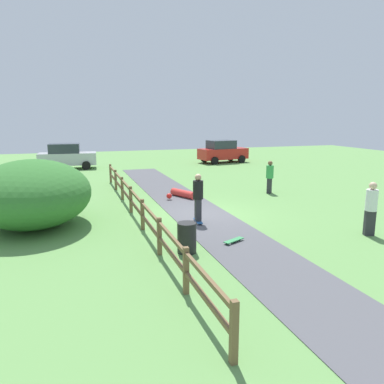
% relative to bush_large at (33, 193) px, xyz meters
% --- Properties ---
extents(ground_plane, '(60.00, 60.00, 0.00)m').
position_rel_bush_large_xyz_m(ground_plane, '(6.25, -0.40, -1.21)').
color(ground_plane, '#60934C').
extents(asphalt_path, '(2.40, 28.00, 0.02)m').
position_rel_bush_large_xyz_m(asphalt_path, '(6.25, -0.40, -1.20)').
color(asphalt_path, '#515156').
rests_on(asphalt_path, ground_plane).
extents(wooden_fence, '(0.12, 18.12, 1.10)m').
position_rel_bush_large_xyz_m(wooden_fence, '(3.65, -0.40, -0.54)').
color(wooden_fence, brown).
rests_on(wooden_fence, ground_plane).
extents(bush_large, '(4.10, 4.92, 2.43)m').
position_rel_bush_large_xyz_m(bush_large, '(0.00, 0.00, 0.00)').
color(bush_large, '#33702D').
rests_on(bush_large, ground_plane).
extents(trash_bin, '(0.56, 0.56, 0.90)m').
position_rel_bush_large_xyz_m(trash_bin, '(4.45, -4.33, -0.76)').
color(trash_bin, black).
rests_on(trash_bin, ground_plane).
extents(skater_riding, '(0.42, 0.82, 1.85)m').
position_rel_bush_large_xyz_m(skater_riding, '(5.77, -1.52, -0.16)').
color(skater_riding, '#265999').
rests_on(skater_riding, asphalt_path).
extents(skater_fallen, '(1.41, 1.54, 0.36)m').
position_rel_bush_large_xyz_m(skater_fallen, '(6.48, 2.97, -1.01)').
color(skater_fallen, red).
rests_on(skater_fallen, asphalt_path).
extents(skateboard_loose, '(0.81, 0.54, 0.08)m').
position_rel_bush_large_xyz_m(skateboard_loose, '(6.11, -4.00, -1.12)').
color(skateboard_loose, '#338C4C').
rests_on(skateboard_loose, asphalt_path).
extents(bystander_white, '(0.49, 0.49, 1.82)m').
position_rel_bush_large_xyz_m(bystander_white, '(10.74, -4.69, -0.20)').
color(bystander_white, '#2D2D33').
rests_on(bystander_white, ground_plane).
extents(bystander_green, '(0.54, 0.54, 1.69)m').
position_rel_bush_large_xyz_m(bystander_green, '(11.13, 2.65, -0.29)').
color(bystander_green, '#2D2D33').
rests_on(bystander_green, ground_plane).
extents(parked_car_red, '(4.41, 2.49, 1.92)m').
position_rel_bush_large_xyz_m(parked_car_red, '(13.95, 15.69, -0.25)').
color(parked_car_red, red).
rests_on(parked_car_red, ground_plane).
extents(parked_car_silver, '(4.30, 2.22, 1.92)m').
position_rel_bush_large_xyz_m(parked_car_silver, '(1.16, 15.70, -0.25)').
color(parked_car_silver, '#B7B7BC').
rests_on(parked_car_silver, ground_plane).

